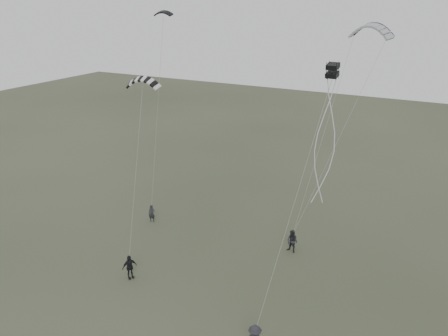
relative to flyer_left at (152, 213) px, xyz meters
The scene contains 8 objects.
ground 9.41m from the flyer_left, 48.41° to the right, with size 140.00×140.00×0.00m, color #373E29.
flyer_left is the anchor object (origin of this frame).
flyer_right 12.48m from the flyer_left, ahead, with size 0.89×0.69×1.83m, color #232328.
flyer_center 8.29m from the flyer_left, 64.24° to the right, with size 1.04×0.43×1.78m, color black.
kite_dark_small 16.74m from the flyer_left, 92.20° to the left, with size 1.58×0.47×0.52m, color black, non-canonical shape.
kite_pale_large 23.16m from the flyer_left, 27.63° to the left, with size 3.42×0.77×1.45m, color #A3A6A8, non-canonical shape.
kite_striped 12.18m from the flyer_left, 52.77° to the right, with size 2.58×0.64×1.05m, color black, non-canonical shape.
kite_box 21.01m from the flyer_left, 12.96° to the right, with size 0.61×0.61×0.70m, color black, non-canonical shape.
Camera 1 is at (14.94, -20.13, 18.09)m, focal length 35.00 mm.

